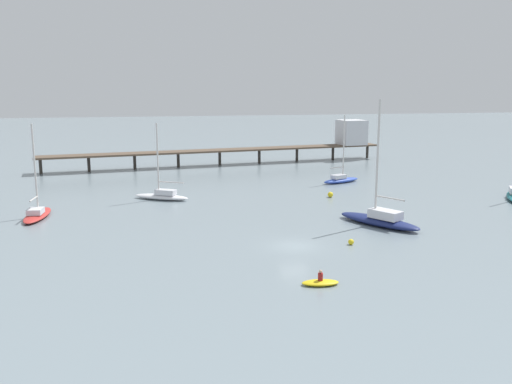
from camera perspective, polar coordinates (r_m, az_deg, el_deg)
name	(u,v)px	position (r m, az deg, el deg)	size (l,w,h in m)	color
ground_plane	(295,246)	(49.44, 4.01, -5.59)	(400.00, 400.00, 0.00)	gray
pier	(297,140)	(102.15, 4.31, 5.38)	(61.00, 11.97, 7.39)	brown
sailboat_red	(37,213)	(63.84, -21.66, -1.99)	(2.80, 7.50, 10.06)	red
sailboat_white	(162,195)	(69.57, -9.66, -0.27)	(7.17, 5.06, 9.48)	white
sailboat_navy	(380,218)	(57.54, 12.67, -2.66)	(7.05, 9.34, 12.71)	navy
sailboat_blue	(341,178)	(81.19, 8.74, 1.39)	(6.54, 4.06, 9.76)	#2D4CB7
dinghy_yellow	(320,282)	(40.38, 6.65, -9.23)	(2.78, 1.46, 1.14)	yellow
mooring_buoy_far	(330,195)	(70.62, 7.68, -0.27)	(0.70, 0.70, 0.70)	yellow
mooring_buoy_outer	(351,242)	(50.39, 9.78, -5.10)	(0.52, 0.52, 0.52)	yellow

